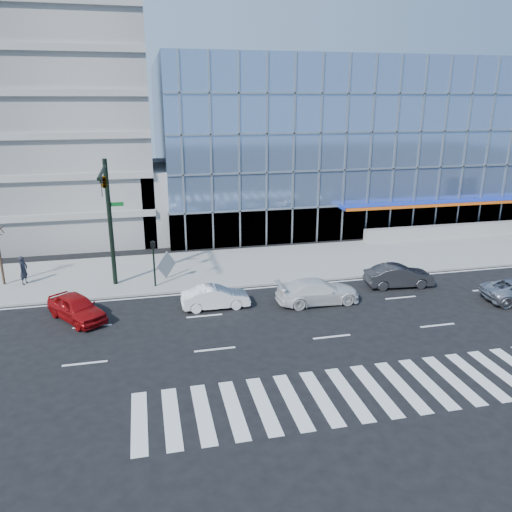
{
  "coord_description": "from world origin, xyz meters",
  "views": [
    {
      "loc": [
        -8.9,
        -25.51,
        11.55
      ],
      "look_at": [
        -2.35,
        3.0,
        2.33
      ],
      "focal_mm": 35.0,
      "sensor_mm": 36.0,
      "label": 1
    }
  ],
  "objects_px": {
    "white_suv": "(318,291)",
    "pedestrian": "(24,270)",
    "traffic_signal": "(106,196)",
    "ped_signal_post": "(154,256)",
    "tilted_panel": "(166,265)",
    "red_sedan": "(77,308)",
    "dark_sedan": "(399,276)",
    "white_sedan": "(215,297)"
  },
  "relations": [
    {
      "from": "white_suv",
      "to": "pedestrian",
      "type": "distance_m",
      "value": 18.79
    },
    {
      "from": "traffic_signal",
      "to": "ped_signal_post",
      "type": "distance_m",
      "value": 4.75
    },
    {
      "from": "tilted_panel",
      "to": "red_sedan",
      "type": "bearing_deg",
      "value": -178.89
    },
    {
      "from": "traffic_signal",
      "to": "pedestrian",
      "type": "distance_m",
      "value": 8.1
    },
    {
      "from": "red_sedan",
      "to": "tilted_panel",
      "type": "relative_size",
      "value": 3.2
    },
    {
      "from": "white_suv",
      "to": "red_sedan",
      "type": "distance_m",
      "value": 13.64
    },
    {
      "from": "traffic_signal",
      "to": "ped_signal_post",
      "type": "xyz_separation_m",
      "value": [
        2.5,
        0.37,
        -4.02
      ]
    },
    {
      "from": "ped_signal_post",
      "to": "traffic_signal",
      "type": "bearing_deg",
      "value": -171.48
    },
    {
      "from": "red_sedan",
      "to": "white_suv",
      "type": "bearing_deg",
      "value": -38.05
    },
    {
      "from": "dark_sedan",
      "to": "pedestrian",
      "type": "bearing_deg",
      "value": 81.82
    },
    {
      "from": "white_suv",
      "to": "pedestrian",
      "type": "relative_size",
      "value": 2.67
    },
    {
      "from": "white_sedan",
      "to": "pedestrian",
      "type": "height_order",
      "value": "pedestrian"
    },
    {
      "from": "red_sedan",
      "to": "pedestrian",
      "type": "distance_m",
      "value": 7.3
    },
    {
      "from": "ped_signal_post",
      "to": "red_sedan",
      "type": "xyz_separation_m",
      "value": [
        -4.33,
        -3.85,
        -1.43
      ]
    },
    {
      "from": "traffic_signal",
      "to": "pedestrian",
      "type": "xyz_separation_m",
      "value": [
        -5.69,
        2.71,
        -5.09
      ]
    },
    {
      "from": "pedestrian",
      "to": "red_sedan",
      "type": "bearing_deg",
      "value": -125.45
    },
    {
      "from": "tilted_panel",
      "to": "white_suv",
      "type": "bearing_deg",
      "value": -79.82
    },
    {
      "from": "traffic_signal",
      "to": "red_sedan",
      "type": "relative_size",
      "value": 1.93
    },
    {
      "from": "ped_signal_post",
      "to": "white_suv",
      "type": "bearing_deg",
      "value": -26.02
    },
    {
      "from": "white_suv",
      "to": "tilted_panel",
      "type": "relative_size",
      "value": 3.82
    },
    {
      "from": "dark_sedan",
      "to": "tilted_panel",
      "type": "height_order",
      "value": "tilted_panel"
    },
    {
      "from": "white_suv",
      "to": "dark_sedan",
      "type": "distance_m",
      "value": 6.16
    },
    {
      "from": "white_suv",
      "to": "dark_sedan",
      "type": "bearing_deg",
      "value": -77.26
    },
    {
      "from": "dark_sedan",
      "to": "pedestrian",
      "type": "height_order",
      "value": "pedestrian"
    },
    {
      "from": "white_sedan",
      "to": "tilted_panel",
      "type": "bearing_deg",
      "value": 24.91
    },
    {
      "from": "ped_signal_post",
      "to": "white_suv",
      "type": "xyz_separation_m",
      "value": [
        9.29,
        -4.54,
        -1.42
      ]
    },
    {
      "from": "pedestrian",
      "to": "tilted_panel",
      "type": "height_order",
      "value": "pedestrian"
    },
    {
      "from": "traffic_signal",
      "to": "red_sedan",
      "type": "xyz_separation_m",
      "value": [
        -1.84,
        -3.47,
        -5.46
      ]
    },
    {
      "from": "white_sedan",
      "to": "tilted_panel",
      "type": "distance_m",
      "value": 5.91
    },
    {
      "from": "ped_signal_post",
      "to": "dark_sedan",
      "type": "height_order",
      "value": "ped_signal_post"
    },
    {
      "from": "white_suv",
      "to": "tilted_panel",
      "type": "height_order",
      "value": "tilted_panel"
    },
    {
      "from": "white_sedan",
      "to": "pedestrian",
      "type": "xyz_separation_m",
      "value": [
        -11.48,
        6.24,
        0.43
      ]
    },
    {
      "from": "white_suv",
      "to": "red_sedan",
      "type": "bearing_deg",
      "value": 86.78
    },
    {
      "from": "ped_signal_post",
      "to": "red_sedan",
      "type": "relative_size",
      "value": 0.72
    },
    {
      "from": "ped_signal_post",
      "to": "dark_sedan",
      "type": "distance_m",
      "value": 15.68
    },
    {
      "from": "tilted_panel",
      "to": "pedestrian",
      "type": "bearing_deg",
      "value": 129.65
    },
    {
      "from": "white_suv",
      "to": "red_sedan",
      "type": "height_order",
      "value": "white_suv"
    },
    {
      "from": "white_suv",
      "to": "red_sedan",
      "type": "xyz_separation_m",
      "value": [
        -13.63,
        0.69,
        -0.01
      ]
    },
    {
      "from": "traffic_signal",
      "to": "white_suv",
      "type": "relative_size",
      "value": 1.61
    },
    {
      "from": "white_suv",
      "to": "ped_signal_post",
      "type": "bearing_deg",
      "value": 63.65
    },
    {
      "from": "white_suv",
      "to": "pedestrian",
      "type": "xyz_separation_m",
      "value": [
        -17.48,
        6.87,
        0.36
      ]
    },
    {
      "from": "red_sedan",
      "to": "white_sedan",
      "type": "bearing_deg",
      "value": -35.61
    }
  ]
}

